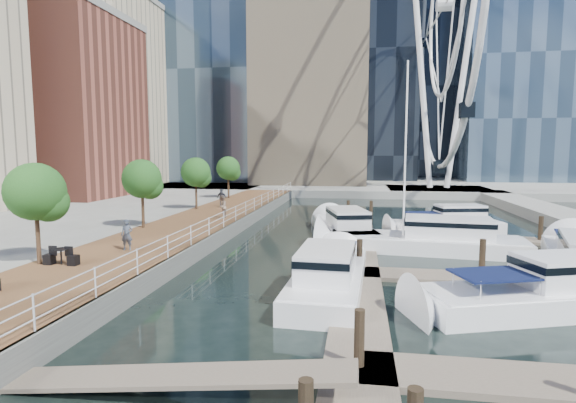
# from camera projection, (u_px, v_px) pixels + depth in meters

# --- Properties ---
(ground) EXTENTS (520.00, 520.00, 0.00)m
(ground) POSITION_uv_depth(u_px,v_px,m) (267.00, 336.00, 14.83)
(ground) COLOR black
(ground) RESTS_ON ground
(boardwalk) EXTENTS (6.00, 60.00, 1.00)m
(boardwalk) POSITION_uv_depth(u_px,v_px,m) (183.00, 233.00, 30.91)
(boardwalk) COLOR brown
(boardwalk) RESTS_ON ground
(seawall) EXTENTS (0.25, 60.00, 1.00)m
(seawall) POSITION_uv_depth(u_px,v_px,m) (225.00, 234.00, 30.44)
(seawall) COLOR #595954
(seawall) RESTS_ON ground
(land_far) EXTENTS (200.00, 114.00, 1.00)m
(land_far) POSITION_uv_depth(u_px,v_px,m) (348.00, 174.00, 114.90)
(land_far) COLOR gray
(land_far) RESTS_ON ground
(pier) EXTENTS (14.00, 12.00, 1.00)m
(pier) POSITION_uv_depth(u_px,v_px,m) (438.00, 192.00, 63.63)
(pier) COLOR gray
(pier) RESTS_ON ground
(railing) EXTENTS (0.10, 60.00, 1.05)m
(railing) POSITION_uv_depth(u_px,v_px,m) (224.00, 220.00, 30.34)
(railing) COLOR white
(railing) RESTS_ON boardwalk
(floating_docks) EXTENTS (16.00, 34.00, 2.60)m
(floating_docks) POSITION_uv_depth(u_px,v_px,m) (456.00, 260.00, 23.33)
(floating_docks) COLOR #6D6051
(floating_docks) RESTS_ON ground
(ferris_wheel) EXTENTS (5.80, 45.60, 47.80)m
(ferris_wheel) POSITION_uv_depth(u_px,v_px,m) (445.00, 5.00, 60.85)
(ferris_wheel) COLOR white
(ferris_wheel) RESTS_ON ground
(street_trees) EXTENTS (2.60, 42.60, 4.60)m
(street_trees) POSITION_uv_depth(u_px,v_px,m) (142.00, 179.00, 29.88)
(street_trees) COLOR #3F2B1C
(street_trees) RESTS_ON ground
(yacht_foreground) EXTENTS (10.96, 6.09, 2.15)m
(yacht_foreground) POSITION_uv_depth(u_px,v_px,m) (543.00, 311.00, 17.16)
(yacht_foreground) COLOR white
(yacht_foreground) RESTS_ON ground
(pedestrian_near) EXTENTS (0.66, 0.50, 1.61)m
(pedestrian_near) POSITION_uv_depth(u_px,v_px,m) (127.00, 235.00, 23.22)
(pedestrian_near) COLOR #454D5C
(pedestrian_near) RESTS_ON boardwalk
(pedestrian_mid) EXTENTS (0.69, 0.88, 1.78)m
(pedestrian_mid) POSITION_uv_depth(u_px,v_px,m) (222.00, 207.00, 34.44)
(pedestrian_mid) COLOR gray
(pedestrian_mid) RESTS_ON boardwalk
(pedestrian_far) EXTENTS (1.06, 0.64, 1.70)m
(pedestrian_far) POSITION_uv_depth(u_px,v_px,m) (222.00, 198.00, 41.71)
(pedestrian_far) COLOR #32343E
(pedestrian_far) RESTS_ON boardwalk
(moored_yachts) EXTENTS (18.70, 35.80, 11.50)m
(moored_yachts) POSITION_uv_depth(u_px,v_px,m) (432.00, 257.00, 26.02)
(moored_yachts) COLOR white
(moored_yachts) RESTS_ON ground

